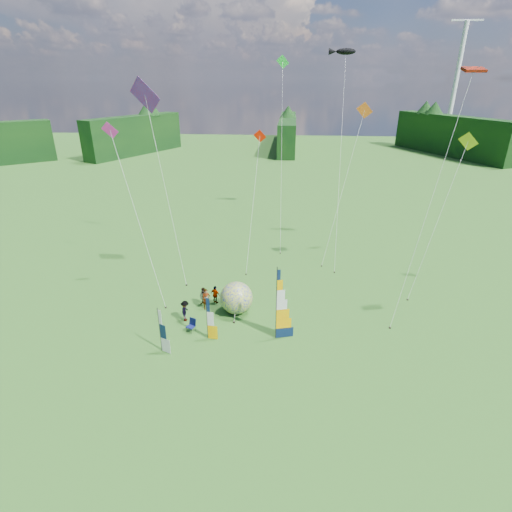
# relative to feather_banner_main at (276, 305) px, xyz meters

# --- Properties ---
(ground) EXTENTS (220.00, 220.00, 0.00)m
(ground) POSITION_rel_feather_banner_main_xyz_m (-0.48, -2.58, -2.61)
(ground) COLOR #327E24
(ground) RESTS_ON ground
(treeline_ring) EXTENTS (210.00, 210.00, 8.00)m
(treeline_ring) POSITION_rel_feather_banner_main_xyz_m (-0.48, -2.58, 1.39)
(treeline_ring) COLOR #183F11
(treeline_ring) RESTS_ON ground
(turbine_right) EXTENTS (8.00, 1.20, 30.00)m
(turbine_right) POSITION_rel_feather_banner_main_xyz_m (44.52, 99.42, 12.39)
(turbine_right) COLOR silver
(turbine_right) RESTS_ON ground
(feather_banner_main) EXTENTS (1.39, 0.46, 5.23)m
(feather_banner_main) POSITION_rel_feather_banner_main_xyz_m (0.00, 0.00, 0.00)
(feather_banner_main) COLOR #0C1D42
(feather_banner_main) RESTS_ON ground
(side_banner_left) EXTENTS (0.90, 0.21, 3.19)m
(side_banner_left) POSITION_rel_feather_banner_main_xyz_m (-4.63, -0.43, -1.02)
(side_banner_left) COLOR #FFAC00
(side_banner_left) RESTS_ON ground
(side_banner_far) EXTENTS (0.89, 0.47, 3.14)m
(side_banner_far) POSITION_rel_feather_banner_main_xyz_m (-7.37, -2.03, -1.04)
(side_banner_far) COLOR white
(side_banner_far) RESTS_ON ground
(bol_inflatable) EXTENTS (2.73, 2.73, 2.48)m
(bol_inflatable) POSITION_rel_feather_banner_main_xyz_m (-3.10, 3.09, -1.37)
(bol_inflatable) COLOR #101DA0
(bol_inflatable) RESTS_ON ground
(spectator_a) EXTENTS (0.73, 0.62, 1.69)m
(spectator_a) POSITION_rel_feather_banner_main_xyz_m (-5.49, 3.39, -1.77)
(spectator_a) COLOR #66594C
(spectator_a) RESTS_ON ground
(spectator_b) EXTENTS (0.81, 0.57, 1.50)m
(spectator_b) POSITION_rel_feather_banner_main_xyz_m (-5.79, 3.91, -1.86)
(spectator_b) COLOR #66594C
(spectator_b) RESTS_ON ground
(spectator_c) EXTENTS (0.41, 1.05, 1.62)m
(spectator_c) POSITION_rel_feather_banner_main_xyz_m (-6.69, 1.63, -1.81)
(spectator_c) COLOR #66594C
(spectator_c) RESTS_ON ground
(spectator_d) EXTENTS (0.95, 0.74, 1.51)m
(spectator_d) POSITION_rel_feather_banner_main_xyz_m (-4.94, 4.26, -1.86)
(spectator_d) COLOR #66594C
(spectator_d) RESTS_ON ground
(camp_chair) EXTENTS (0.75, 0.75, 0.98)m
(camp_chair) POSITION_rel_feather_banner_main_xyz_m (-5.97, 0.25, -2.12)
(camp_chair) COLOR #0D154A
(camp_chair) RESTS_ON ground
(kite_whale) EXTENTS (5.45, 16.97, 20.28)m
(kite_whale) POSITION_rel_feather_banner_main_xyz_m (5.48, 17.55, 7.53)
(kite_whale) COLOR black
(kite_whale) RESTS_ON ground
(kite_rainbow_delta) EXTENTS (13.68, 15.50, 17.66)m
(kite_rainbow_delta) POSITION_rel_feather_banner_main_xyz_m (-10.27, 10.74, 6.22)
(kite_rainbow_delta) COLOR red
(kite_rainbow_delta) RESTS_ON ground
(kite_parafoil) EXTENTS (7.87, 8.76, 18.42)m
(kite_parafoil) POSITION_rel_feather_banner_main_xyz_m (10.23, 4.49, 6.59)
(kite_parafoil) COLOR #BE1600
(kite_parafoil) RESTS_ON ground
(small_kite_red) EXTENTS (5.82, 11.24, 12.16)m
(small_kite_red) POSITION_rel_feather_banner_main_xyz_m (-2.81, 13.85, 3.47)
(small_kite_red) COLOR red
(small_kite_red) RESTS_ON ground
(small_kite_orange) EXTENTS (6.99, 9.65, 14.87)m
(small_kite_orange) POSITION_rel_feather_banner_main_xyz_m (5.69, 15.10, 4.82)
(small_kite_orange) COLOR orange
(small_kite_orange) RESTS_ON ground
(small_kite_yellow) EXTENTS (9.82, 10.81, 12.90)m
(small_kite_yellow) POSITION_rel_feather_banner_main_xyz_m (12.76, 9.21, 3.84)
(small_kite_yellow) COLOR yellow
(small_kite_yellow) RESTS_ON ground
(small_kite_pink) EXTENTS (7.73, 8.51, 13.71)m
(small_kite_pink) POSITION_rel_feather_banner_main_xyz_m (-11.26, 6.18, 4.24)
(small_kite_pink) COLOR #D82897
(small_kite_pink) RESTS_ON ground
(small_kite_green) EXTENTS (5.86, 14.30, 19.20)m
(small_kite_green) POSITION_rel_feather_banner_main_xyz_m (-0.38, 20.38, 6.98)
(small_kite_green) COLOR green
(small_kite_green) RESTS_ON ground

